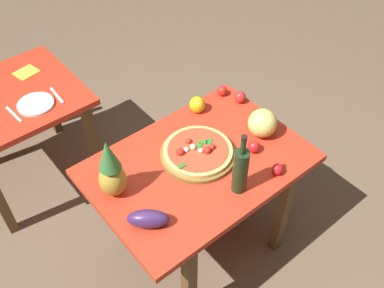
{
  "coord_description": "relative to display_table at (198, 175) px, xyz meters",
  "views": [
    {
      "loc": [
        -1.03,
        -1.2,
        2.5
      ],
      "look_at": [
        0.03,
        0.09,
        0.8
      ],
      "focal_mm": 41.32,
      "sensor_mm": 36.0,
      "label": 1
    }
  ],
  "objects": [
    {
      "name": "napkin_folded",
      "position": [
        -0.37,
        1.33,
        0.1
      ],
      "size": [
        0.16,
        0.14,
        0.01
      ],
      "primitive_type": "cube",
      "rotation": [
        0.0,
        0.0,
        0.18
      ],
      "color": "yellow",
      "rests_on": "background_table"
    },
    {
      "name": "display_table",
      "position": [
        0.0,
        0.0,
        0.0
      ],
      "size": [
        1.15,
        0.8,
        0.75
      ],
      "color": "brown",
      "rests_on": "ground_plane"
    },
    {
      "name": "pizza",
      "position": [
        0.03,
        0.04,
        0.14
      ],
      "size": [
        0.37,
        0.37,
        0.06
      ],
      "color": "#E1B866",
      "rests_on": "pizza_board"
    },
    {
      "name": "tomato_at_corner",
      "position": [
        0.27,
        -0.32,
        0.13
      ],
      "size": [
        0.06,
        0.06,
        0.06
      ],
      "primitive_type": "sphere",
      "color": "red",
      "rests_on": "display_table"
    },
    {
      "name": "tomato_near_board",
      "position": [
        0.29,
        -0.12,
        0.14
      ],
      "size": [
        0.07,
        0.07,
        0.07
      ],
      "primitive_type": "sphere",
      "color": "red",
      "rests_on": "display_table"
    },
    {
      "name": "fork_utensil",
      "position": [
        -0.6,
        0.99,
        0.1
      ],
      "size": [
        0.03,
        0.18,
        0.01
      ],
      "primitive_type": "cube",
      "rotation": [
        0.0,
        0.0,
        0.08
      ],
      "color": "silver",
      "rests_on": "background_table"
    },
    {
      "name": "melon",
      "position": [
        0.41,
        -0.06,
        0.18
      ],
      "size": [
        0.16,
        0.16,
        0.16
      ],
      "primitive_type": "sphere",
      "color": "#E3D569",
      "rests_on": "display_table"
    },
    {
      "name": "pineapple_left",
      "position": [
        -0.45,
        0.11,
        0.26
      ],
      "size": [
        0.14,
        0.14,
        0.35
      ],
      "color": "#B98F2F",
      "rests_on": "display_table"
    },
    {
      "name": "wine_bottle",
      "position": [
        0.04,
        -0.26,
        0.24
      ],
      "size": [
        0.08,
        0.08,
        0.37
      ],
      "color": "black",
      "rests_on": "display_table"
    },
    {
      "name": "tomato_by_bottle",
      "position": [
        0.48,
        0.34,
        0.13
      ],
      "size": [
        0.06,
        0.06,
        0.06
      ],
      "primitive_type": "sphere",
      "color": "red",
      "rests_on": "display_table"
    },
    {
      "name": "tomato_beside_pepper",
      "position": [
        0.52,
        0.22,
        0.14
      ],
      "size": [
        0.07,
        0.07,
        0.07
      ],
      "primitive_type": "sphere",
      "color": "red",
      "rests_on": "display_table"
    },
    {
      "name": "dinner_plate",
      "position": [
        -0.46,
        0.99,
        0.11
      ],
      "size": [
        0.22,
        0.22,
        0.02
      ],
      "primitive_type": "cylinder",
      "color": "white",
      "rests_on": "background_table"
    },
    {
      "name": "pizza_board",
      "position": [
        0.03,
        0.04,
        0.11
      ],
      "size": [
        0.41,
        0.41,
        0.02
      ],
      "primitive_type": "cylinder",
      "color": "olive",
      "rests_on": "display_table"
    },
    {
      "name": "ground_plane",
      "position": [
        0.0,
        0.0,
        -0.65
      ],
      "size": [
        10.0,
        10.0,
        0.0
      ],
      "primitive_type": "plane",
      "color": "brown"
    },
    {
      "name": "bell_pepper",
      "position": [
        0.26,
        0.33,
        0.15
      ],
      "size": [
        0.09,
        0.09,
        0.1
      ],
      "primitive_type": "ellipsoid",
      "color": "yellow",
      "rests_on": "display_table"
    },
    {
      "name": "knife_utensil",
      "position": [
        -0.32,
        0.99,
        0.1
      ],
      "size": [
        0.03,
        0.18,
        0.01
      ],
      "primitive_type": "cube",
      "rotation": [
        0.0,
        0.0,
        -0.06
      ],
      "color": "silver",
      "rests_on": "background_table"
    },
    {
      "name": "background_table",
      "position": [
        -0.56,
        1.18,
        -0.02
      ],
      "size": [
        0.85,
        0.77,
        0.75
      ],
      "color": "brown",
      "rests_on": "ground_plane"
    },
    {
      "name": "eggplant",
      "position": [
        -0.43,
        -0.15,
        0.15
      ],
      "size": [
        0.21,
        0.2,
        0.09
      ],
      "primitive_type": "ellipsoid",
      "rotation": [
        0.0,
        0.0,
        2.44
      ],
      "color": "#3E2457",
      "rests_on": "display_table"
    }
  ]
}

